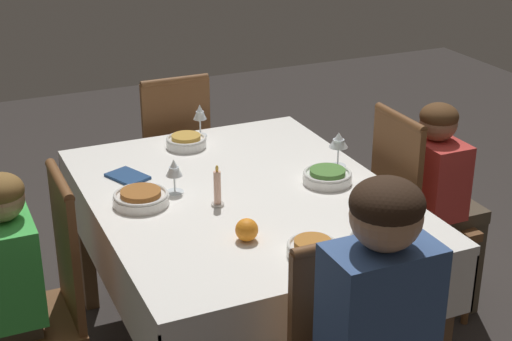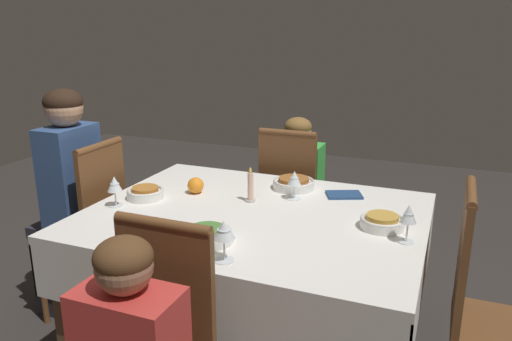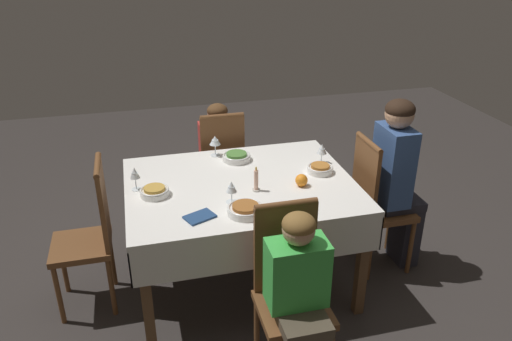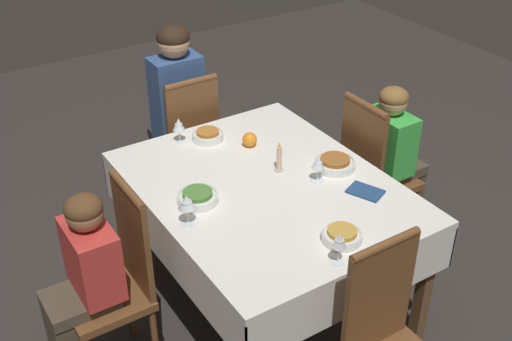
{
  "view_description": "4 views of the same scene",
  "coord_description": "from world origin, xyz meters",
  "px_view_note": "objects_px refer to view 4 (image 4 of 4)",
  "views": [
    {
      "loc": [
        2.53,
        -1.07,
        2.04
      ],
      "look_at": [
        -0.03,
        0.07,
        0.84
      ],
      "focal_mm": 55.0,
      "sensor_mm": 36.0,
      "label": 1
    },
    {
      "loc": [
        -0.77,
        1.89,
        1.56
      ],
      "look_at": [
        0.03,
        -0.09,
        0.93
      ],
      "focal_mm": 35.0,
      "sensor_mm": 36.0,
      "label": 2
    },
    {
      "loc": [
        -0.61,
        -2.78,
        2.22
      ],
      "look_at": [
        0.08,
        -0.08,
        0.88
      ],
      "focal_mm": 35.0,
      "sensor_mm": 36.0,
      "label": 3
    },
    {
      "loc": [
        -2.18,
        1.45,
        2.49
      ],
      "look_at": [
        0.05,
        0.03,
        0.84
      ],
      "focal_mm": 45.0,
      "sensor_mm": 36.0,
      "label": 4
    }
  ],
  "objects_px": {
    "chair_south": "(372,171)",
    "person_child_green": "(394,158)",
    "chair_east": "(187,143)",
    "wine_glass_west": "(340,242)",
    "wine_glass_east": "(179,125)",
    "bowl_east": "(208,135)",
    "chair_north": "(118,277)",
    "bowl_west": "(342,235)",
    "candle_centerpiece": "(279,160)",
    "dining_table": "(266,199)",
    "person_adult_denim": "(175,109)",
    "person_child_red": "(82,287)",
    "orange_fruit": "(250,140)",
    "wine_glass_south": "(318,164)",
    "napkin_red_folded": "(365,192)",
    "bowl_north": "(198,197)",
    "wine_glass_north": "(186,203)",
    "bowl_south": "(335,163)"
  },
  "relations": [
    {
      "from": "dining_table",
      "to": "person_child_red",
      "type": "distance_m",
      "value": 0.96
    },
    {
      "from": "orange_fruit",
      "to": "wine_glass_west",
      "type": "bearing_deg",
      "value": 168.45
    },
    {
      "from": "chair_east",
      "to": "wine_glass_east",
      "type": "relative_size",
      "value": 7.08
    },
    {
      "from": "person_child_red",
      "to": "wine_glass_south",
      "type": "distance_m",
      "value": 1.24
    },
    {
      "from": "chair_east",
      "to": "orange_fruit",
      "type": "relative_size",
      "value": 12.61
    },
    {
      "from": "chair_east",
      "to": "chair_north",
      "type": "distance_m",
      "value": 1.25
    },
    {
      "from": "dining_table",
      "to": "bowl_south",
      "type": "height_order",
      "value": "bowl_south"
    },
    {
      "from": "person_child_green",
      "to": "wine_glass_south",
      "type": "bearing_deg",
      "value": 104.74
    },
    {
      "from": "bowl_east",
      "to": "person_adult_denim",
      "type": "bearing_deg",
      "value": -6.85
    },
    {
      "from": "chair_south",
      "to": "person_child_red",
      "type": "xyz_separation_m",
      "value": [
        -0.06,
        1.75,
        0.02
      ]
    },
    {
      "from": "wine_glass_south",
      "to": "wine_glass_west",
      "type": "distance_m",
      "value": 0.62
    },
    {
      "from": "bowl_south",
      "to": "wine_glass_west",
      "type": "relative_size",
      "value": 1.39
    },
    {
      "from": "dining_table",
      "to": "bowl_west",
      "type": "bearing_deg",
      "value": -176.29
    },
    {
      "from": "bowl_south",
      "to": "wine_glass_south",
      "type": "xyz_separation_m",
      "value": [
        -0.05,
        0.15,
        0.07
      ]
    },
    {
      "from": "candle_centerpiece",
      "to": "bowl_west",
      "type": "bearing_deg",
      "value": 171.45
    },
    {
      "from": "dining_table",
      "to": "person_child_green",
      "type": "height_order",
      "value": "person_child_green"
    },
    {
      "from": "wine_glass_east",
      "to": "orange_fruit",
      "type": "bearing_deg",
      "value": -129.97
    },
    {
      "from": "bowl_east",
      "to": "wine_glass_south",
      "type": "bearing_deg",
      "value": -158.77
    },
    {
      "from": "bowl_south",
      "to": "person_child_red",
      "type": "bearing_deg",
      "value": 86.78
    },
    {
      "from": "person_child_red",
      "to": "chair_south",
      "type": "bearing_deg",
      "value": 92.13
    },
    {
      "from": "chair_north",
      "to": "napkin_red_folded",
      "type": "distance_m",
      "value": 1.23
    },
    {
      "from": "wine_glass_west",
      "to": "orange_fruit",
      "type": "height_order",
      "value": "wine_glass_west"
    },
    {
      "from": "person_child_red",
      "to": "wine_glass_west",
      "type": "height_order",
      "value": "person_child_red"
    },
    {
      "from": "chair_east",
      "to": "wine_glass_north",
      "type": "height_order",
      "value": "chair_east"
    },
    {
      "from": "chair_south",
      "to": "wine_glass_south",
      "type": "distance_m",
      "value": 0.67
    },
    {
      "from": "dining_table",
      "to": "person_adult_denim",
      "type": "relative_size",
      "value": 1.15
    },
    {
      "from": "bowl_west",
      "to": "chair_north",
      "type": "bearing_deg",
      "value": 55.85
    },
    {
      "from": "dining_table",
      "to": "wine_glass_east",
      "type": "distance_m",
      "value": 0.66
    },
    {
      "from": "person_child_red",
      "to": "wine_glass_west",
      "type": "relative_size",
      "value": 6.73
    },
    {
      "from": "person_adult_denim",
      "to": "person_child_red",
      "type": "bearing_deg",
      "value": 47.06
    },
    {
      "from": "person_adult_denim",
      "to": "bowl_north",
      "type": "bearing_deg",
      "value": 69.31
    },
    {
      "from": "chair_south",
      "to": "napkin_red_folded",
      "type": "xyz_separation_m",
      "value": [
        -0.4,
        0.43,
        0.24
      ]
    },
    {
      "from": "chair_north",
      "to": "candle_centerpiece",
      "type": "distance_m",
      "value": 0.97
    },
    {
      "from": "bowl_north",
      "to": "bowl_west",
      "type": "height_order",
      "value": "same"
    },
    {
      "from": "wine_glass_east",
      "to": "wine_glass_west",
      "type": "height_order",
      "value": "wine_glass_west"
    },
    {
      "from": "bowl_east",
      "to": "chair_north",
      "type": "bearing_deg",
      "value": 124.43
    },
    {
      "from": "chair_south",
      "to": "person_child_green",
      "type": "distance_m",
      "value": 0.17
    },
    {
      "from": "person_child_red",
      "to": "bowl_west",
      "type": "relative_size",
      "value": 5.73
    },
    {
      "from": "bowl_south",
      "to": "wine_glass_north",
      "type": "xyz_separation_m",
      "value": [
        -0.02,
        0.85,
        0.08
      ]
    },
    {
      "from": "wine_glass_north",
      "to": "napkin_red_folded",
      "type": "relative_size",
      "value": 0.77
    },
    {
      "from": "wine_glass_west",
      "to": "napkin_red_folded",
      "type": "relative_size",
      "value": 0.78
    },
    {
      "from": "chair_east",
      "to": "wine_glass_west",
      "type": "relative_size",
      "value": 6.62
    },
    {
      "from": "wine_glass_east",
      "to": "bowl_north",
      "type": "relative_size",
      "value": 0.72
    },
    {
      "from": "wine_glass_north",
      "to": "person_child_green",
      "type": "bearing_deg",
      "value": -83.53
    },
    {
      "from": "wine_glass_east",
      "to": "wine_glass_west",
      "type": "relative_size",
      "value": 0.93
    },
    {
      "from": "bowl_south",
      "to": "wine_glass_west",
      "type": "distance_m",
      "value": 0.75
    },
    {
      "from": "person_adult_denim",
      "to": "bowl_south",
      "type": "distance_m",
      "value": 1.2
    },
    {
      "from": "wine_glass_east",
      "to": "person_child_green",
      "type": "bearing_deg",
      "value": -115.35
    },
    {
      "from": "bowl_west",
      "to": "candle_centerpiece",
      "type": "height_order",
      "value": "candle_centerpiece"
    },
    {
      "from": "wine_glass_west",
      "to": "candle_centerpiece",
      "type": "distance_m",
      "value": 0.75
    }
  ]
}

